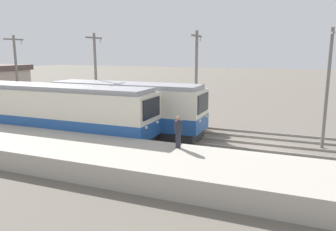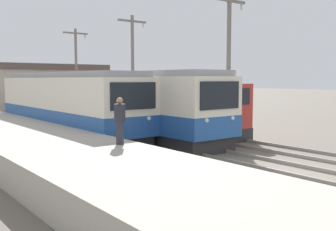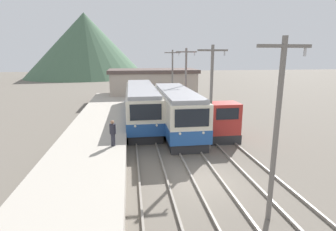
# 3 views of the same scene
# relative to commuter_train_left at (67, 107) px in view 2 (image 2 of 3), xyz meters

# --- Properties ---
(ground_plane) EXTENTS (200.00, 200.00, 0.00)m
(ground_plane) POSITION_rel_commuter_train_left_xyz_m (2.60, -12.66, -1.67)
(ground_plane) COLOR #665E54
(platform_left) EXTENTS (4.50, 54.00, 1.02)m
(platform_left) POSITION_rel_commuter_train_left_xyz_m (-3.65, -12.66, -1.16)
(platform_left) COLOR #ADA599
(platform_left) RESTS_ON ground
(track_left) EXTENTS (1.54, 60.00, 0.14)m
(track_left) POSITION_rel_commuter_train_left_xyz_m (0.00, -12.66, -1.60)
(track_left) COLOR gray
(track_left) RESTS_ON ground
(track_center) EXTENTS (1.54, 60.00, 0.14)m
(track_center) POSITION_rel_commuter_train_left_xyz_m (2.80, -12.66, -1.60)
(track_center) COLOR gray
(track_center) RESTS_ON ground
(track_right) EXTENTS (1.54, 60.00, 0.14)m
(track_right) POSITION_rel_commuter_train_left_xyz_m (5.80, -12.66, -1.60)
(track_right) COLOR gray
(track_right) RESTS_ON ground
(commuter_train_left) EXTENTS (2.84, 13.77, 3.59)m
(commuter_train_left) POSITION_rel_commuter_train_left_xyz_m (0.00, 0.00, 0.00)
(commuter_train_left) COLOR #28282B
(commuter_train_left) RESTS_ON ground
(commuter_train_center) EXTENTS (2.84, 11.35, 3.63)m
(commuter_train_center) POSITION_rel_commuter_train_left_xyz_m (2.80, -3.50, 0.02)
(commuter_train_center) COLOR #28282B
(commuter_train_center) RESTS_ON ground
(shunting_locomotive) EXTENTS (2.40, 5.55, 3.00)m
(shunting_locomotive) POSITION_rel_commuter_train_left_xyz_m (5.80, -4.99, -0.46)
(shunting_locomotive) COLOR #28282B
(shunting_locomotive) RESTS_ON ground
(catenary_mast_mid) EXTENTS (2.00, 0.20, 7.10)m
(catenary_mast_mid) POSITION_rel_commuter_train_left_xyz_m (4.31, -8.16, 2.20)
(catenary_mast_mid) COLOR slate
(catenary_mast_mid) RESTS_ON ground
(catenary_mast_far) EXTENTS (2.00, 0.20, 7.10)m
(catenary_mast_far) POSITION_rel_commuter_train_left_xyz_m (4.31, -0.13, 2.20)
(catenary_mast_far) COLOR slate
(catenary_mast_far) RESTS_ON ground
(catenary_mast_distant) EXTENTS (2.00, 0.20, 7.10)m
(catenary_mast_distant) POSITION_rel_commuter_train_left_xyz_m (4.31, 7.91, 2.20)
(catenary_mast_distant) COLOR slate
(catenary_mast_distant) RESTS_ON ground
(person_on_platform) EXTENTS (0.38, 0.38, 1.60)m
(person_on_platform) POSITION_rel_commuter_train_left_xyz_m (-2.17, -9.29, 0.21)
(person_on_platform) COLOR #282833
(person_on_platform) RESTS_ON platform_left
(station_building) EXTENTS (12.60, 6.30, 4.48)m
(station_building) POSITION_rel_commuter_train_left_xyz_m (2.30, 13.34, 0.59)
(station_building) COLOR #AD9E8E
(station_building) RESTS_ON ground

